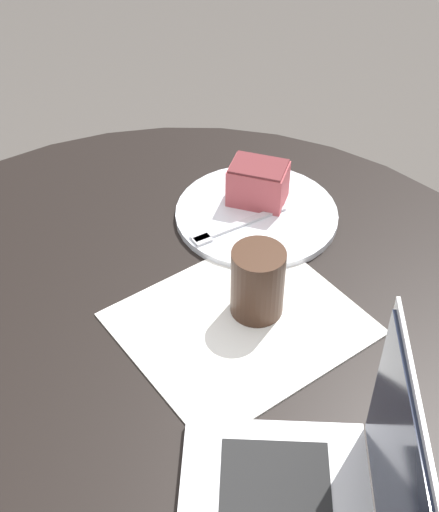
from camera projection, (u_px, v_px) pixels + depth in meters
dining_table at (179, 412)px, 1.07m from camera, size 1.13×1.13×0.74m
paper_document at (240, 324)px, 1.01m from camera, size 0.40×0.38×0.00m
plate at (256, 214)px, 1.18m from camera, size 0.27×0.27×0.01m
cake_slice at (258, 183)px, 1.18m from camera, size 0.08×0.10×0.07m
fork at (230, 228)px, 1.14m from camera, size 0.16×0.10×0.00m
coffee_glass at (258, 283)px, 0.99m from camera, size 0.08×0.08×0.11m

